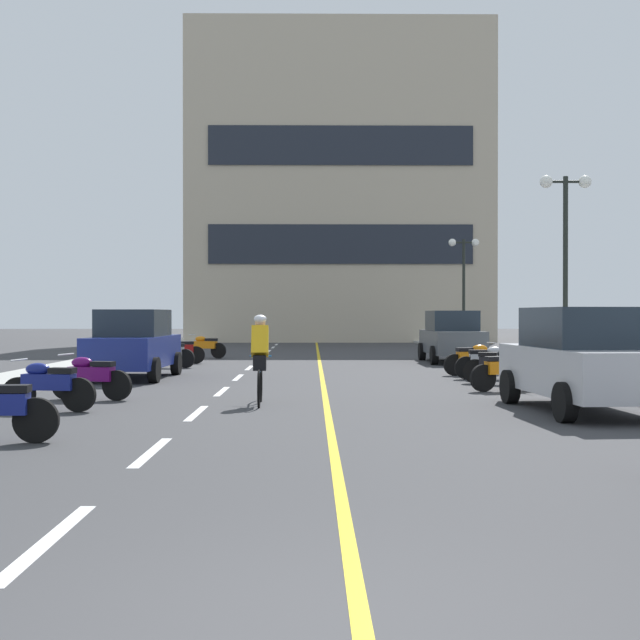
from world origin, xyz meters
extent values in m
plane|color=#38383A|center=(0.00, 21.00, 0.00)|extent=(140.00, 140.00, 0.00)
cube|color=#A8A8A3|center=(-7.20, 24.00, 0.06)|extent=(2.40, 72.00, 0.12)
cube|color=#A8A8A3|center=(7.20, 24.00, 0.06)|extent=(2.40, 72.00, 0.12)
cube|color=silver|center=(-2.00, 2.00, 0.00)|extent=(0.14, 2.20, 0.01)
cube|color=silver|center=(-2.00, 6.00, 0.00)|extent=(0.14, 2.20, 0.01)
cube|color=silver|center=(-2.00, 10.00, 0.00)|extent=(0.14, 2.20, 0.01)
cube|color=silver|center=(-2.00, 14.00, 0.00)|extent=(0.14, 2.20, 0.01)
cube|color=silver|center=(-2.00, 18.00, 0.00)|extent=(0.14, 2.20, 0.01)
cube|color=silver|center=(-2.00, 22.00, 0.00)|extent=(0.14, 2.20, 0.01)
cube|color=silver|center=(-2.00, 26.00, 0.00)|extent=(0.14, 2.20, 0.01)
cube|color=silver|center=(-2.00, 30.00, 0.00)|extent=(0.14, 2.20, 0.01)
cube|color=silver|center=(-2.00, 34.00, 0.00)|extent=(0.14, 2.20, 0.01)
cube|color=silver|center=(-2.00, 38.00, 0.00)|extent=(0.14, 2.20, 0.01)
cube|color=silver|center=(-2.00, 42.00, 0.00)|extent=(0.14, 2.20, 0.01)
cube|color=silver|center=(-2.00, 46.00, 0.00)|extent=(0.14, 2.20, 0.01)
cube|color=gold|center=(0.25, 24.00, 0.00)|extent=(0.12, 66.00, 0.01)
cube|color=#BCAD93|center=(1.69, 49.62, 9.74)|extent=(18.68, 9.24, 19.49)
cube|color=#1E232D|center=(1.69, 44.95, 5.85)|extent=(15.69, 0.10, 2.34)
cube|color=#1E232D|center=(1.69, 44.95, 11.69)|extent=(15.69, 0.10, 2.34)
cylinder|color=black|center=(7.15, 19.16, 2.86)|extent=(0.14, 0.14, 5.47)
cylinder|color=black|center=(7.15, 19.16, 5.44)|extent=(1.10, 0.08, 0.08)
sphere|color=white|center=(6.60, 19.16, 5.44)|extent=(0.36, 0.36, 0.36)
sphere|color=white|center=(7.70, 19.16, 5.44)|extent=(0.36, 0.36, 0.36)
cylinder|color=black|center=(7.20, 35.17, 2.69)|extent=(0.14, 0.14, 5.14)
cylinder|color=black|center=(7.20, 35.17, 5.11)|extent=(1.10, 0.08, 0.08)
sphere|color=white|center=(6.65, 35.17, 5.11)|extent=(0.36, 0.36, 0.36)
sphere|color=white|center=(7.75, 35.17, 5.11)|extent=(0.36, 0.36, 0.36)
cylinder|color=black|center=(3.75, 11.51, 0.32)|extent=(0.26, 0.65, 0.64)
cylinder|color=black|center=(5.45, 11.63, 0.32)|extent=(0.26, 0.65, 0.64)
cylinder|color=black|center=(3.95, 8.72, 0.32)|extent=(0.26, 0.65, 0.64)
cube|color=#B7B7BC|center=(4.70, 10.18, 0.72)|extent=(1.99, 4.31, 0.80)
cube|color=#1E2833|center=(4.70, 10.18, 1.47)|extent=(1.71, 2.31, 0.70)
cylinder|color=black|center=(-5.53, 19.12, 0.32)|extent=(0.24, 0.65, 0.64)
cylinder|color=black|center=(-3.83, 19.06, 0.32)|extent=(0.24, 0.65, 0.64)
cylinder|color=black|center=(-5.61, 16.32, 0.32)|extent=(0.24, 0.65, 0.64)
cylinder|color=black|center=(-3.91, 16.26, 0.32)|extent=(0.24, 0.65, 0.64)
cube|color=navy|center=(-4.72, 17.69, 0.72)|extent=(1.83, 4.25, 0.80)
cube|color=#1E2833|center=(-4.72, 17.69, 1.47)|extent=(1.63, 2.25, 0.70)
cylinder|color=black|center=(4.04, 26.33, 0.32)|extent=(0.23, 0.64, 0.64)
cylinder|color=black|center=(5.74, 26.36, 0.32)|extent=(0.23, 0.64, 0.64)
cylinder|color=black|center=(4.08, 23.53, 0.32)|extent=(0.23, 0.64, 0.64)
cylinder|color=black|center=(5.78, 23.56, 0.32)|extent=(0.23, 0.64, 0.64)
cube|color=#4C5156|center=(4.91, 24.94, 0.72)|extent=(1.76, 4.22, 0.80)
cube|color=#1E2833|center=(4.91, 24.94, 1.47)|extent=(1.59, 2.22, 0.70)
cylinder|color=black|center=(-3.66, 6.73, 0.30)|extent=(0.60, 0.13, 0.60)
cube|color=black|center=(-3.96, 6.71, 0.72)|extent=(0.45, 0.26, 0.10)
cylinder|color=black|center=(-5.16, 10.33, 0.30)|extent=(0.61, 0.18, 0.60)
cylinder|color=black|center=(-4.07, 10.18, 0.30)|extent=(0.61, 0.18, 0.60)
cube|color=navy|center=(-4.61, 10.26, 0.52)|extent=(0.93, 0.40, 0.28)
ellipsoid|color=navy|center=(-4.81, 10.28, 0.74)|extent=(0.47, 0.30, 0.22)
cube|color=black|center=(-4.36, 10.22, 0.72)|extent=(0.47, 0.30, 0.10)
cylinder|color=silver|center=(-5.16, 10.33, 0.90)|extent=(0.11, 0.60, 0.03)
cylinder|color=black|center=(-4.92, 12.32, 0.30)|extent=(0.61, 0.23, 0.60)
cylinder|color=black|center=(-3.85, 12.08, 0.30)|extent=(0.61, 0.23, 0.60)
cube|color=#590C59|center=(-4.38, 12.20, 0.52)|extent=(0.94, 0.47, 0.28)
ellipsoid|color=#590C59|center=(-4.58, 12.24, 0.74)|extent=(0.48, 0.33, 0.22)
cube|color=black|center=(-4.14, 12.14, 0.72)|extent=(0.48, 0.33, 0.10)
cylinder|color=silver|center=(-4.92, 12.32, 0.90)|extent=(0.16, 0.59, 0.03)
cylinder|color=black|center=(4.78, 14.17, 0.30)|extent=(0.60, 0.26, 0.60)
cylinder|color=black|center=(3.72, 13.87, 0.30)|extent=(0.60, 0.26, 0.60)
cube|color=orange|center=(4.25, 14.02, 0.52)|extent=(0.94, 0.51, 0.28)
ellipsoid|color=orange|center=(4.45, 14.07, 0.74)|extent=(0.49, 0.35, 0.22)
cube|color=black|center=(4.01, 13.95, 0.72)|extent=(0.49, 0.35, 0.10)
cylinder|color=silver|center=(4.78, 14.17, 0.90)|extent=(0.19, 0.59, 0.03)
cylinder|color=black|center=(5.03, 15.71, 0.30)|extent=(0.61, 0.26, 0.60)
cylinder|color=black|center=(3.97, 16.00, 0.30)|extent=(0.61, 0.26, 0.60)
cube|color=black|center=(4.50, 15.85, 0.52)|extent=(0.94, 0.51, 0.28)
ellipsoid|color=black|center=(4.69, 15.80, 0.74)|extent=(0.49, 0.35, 0.22)
cube|color=black|center=(4.26, 15.92, 0.72)|extent=(0.49, 0.35, 0.10)
cylinder|color=silver|center=(5.03, 15.71, 0.90)|extent=(0.19, 0.59, 0.03)
cylinder|color=black|center=(5.10, 17.32, 0.30)|extent=(0.60, 0.11, 0.60)
cylinder|color=black|center=(4.00, 17.31, 0.30)|extent=(0.60, 0.11, 0.60)
cube|color=#B2B2B7|center=(4.55, 17.32, 0.52)|extent=(0.90, 0.29, 0.28)
ellipsoid|color=#B2B2B7|center=(4.75, 17.32, 0.74)|extent=(0.44, 0.25, 0.22)
cube|color=black|center=(4.30, 17.31, 0.72)|extent=(0.44, 0.25, 0.10)
cylinder|color=silver|center=(5.10, 17.32, 0.90)|extent=(0.04, 0.60, 0.03)
cylinder|color=black|center=(4.99, 18.84, 0.30)|extent=(0.61, 0.22, 0.60)
cylinder|color=black|center=(3.91, 18.62, 0.30)|extent=(0.61, 0.22, 0.60)
cube|color=orange|center=(4.45, 18.73, 0.52)|extent=(0.94, 0.46, 0.28)
ellipsoid|color=orange|center=(4.65, 18.77, 0.74)|extent=(0.48, 0.32, 0.22)
cube|color=black|center=(4.21, 18.68, 0.72)|extent=(0.48, 0.32, 0.10)
cylinder|color=silver|center=(4.99, 18.84, 0.90)|extent=(0.15, 0.59, 0.03)
cylinder|color=black|center=(-5.06, 22.22, 0.30)|extent=(0.61, 0.25, 0.60)
cylinder|color=black|center=(-4.00, 21.93, 0.30)|extent=(0.61, 0.25, 0.60)
cube|color=#B2B2B7|center=(-4.53, 22.07, 0.52)|extent=(0.94, 0.50, 0.28)
ellipsoid|color=#B2B2B7|center=(-4.73, 22.13, 0.74)|extent=(0.49, 0.35, 0.22)
cube|color=black|center=(-4.29, 22.01, 0.72)|extent=(0.49, 0.35, 0.10)
cylinder|color=silver|center=(-5.06, 22.22, 0.90)|extent=(0.18, 0.59, 0.03)
cylinder|color=black|center=(-5.06, 23.93, 0.30)|extent=(0.61, 0.24, 0.60)
cylinder|color=black|center=(-3.99, 24.19, 0.30)|extent=(0.61, 0.24, 0.60)
cube|color=maroon|center=(-4.52, 24.06, 0.52)|extent=(0.94, 0.49, 0.28)
ellipsoid|color=maroon|center=(-4.72, 24.01, 0.74)|extent=(0.48, 0.34, 0.22)
cube|color=black|center=(-4.28, 24.12, 0.72)|extent=(0.48, 0.34, 0.10)
cylinder|color=silver|center=(-5.06, 23.93, 0.90)|extent=(0.17, 0.59, 0.03)
cylinder|color=black|center=(-4.64, 27.86, 0.30)|extent=(0.60, 0.28, 0.60)
cylinder|color=black|center=(-3.60, 27.52, 0.30)|extent=(0.60, 0.28, 0.60)
cube|color=orange|center=(-4.12, 27.69, 0.52)|extent=(0.94, 0.54, 0.28)
ellipsoid|color=orange|center=(-4.31, 27.75, 0.74)|extent=(0.49, 0.36, 0.22)
cube|color=black|center=(-3.88, 27.61, 0.72)|extent=(0.49, 0.36, 0.10)
cylinder|color=silver|center=(-4.64, 27.86, 0.90)|extent=(0.21, 0.58, 0.03)
torus|color=black|center=(-1.02, 11.93, 0.34)|extent=(0.06, 0.72, 0.72)
torus|color=black|center=(-0.99, 10.88, 0.34)|extent=(0.06, 0.72, 0.72)
cylinder|color=blue|center=(-1.00, 11.38, 0.64)|extent=(0.07, 0.95, 0.04)
cube|color=black|center=(-1.00, 11.23, 0.86)|extent=(0.11, 0.20, 0.06)
cylinder|color=blue|center=(-1.01, 11.83, 0.89)|extent=(0.42, 0.04, 0.03)
cube|color=black|center=(-1.00, 11.28, 0.79)|extent=(0.25, 0.37, 0.28)
cube|color=yellow|center=(-1.00, 11.43, 1.19)|extent=(0.33, 0.46, 0.61)
sphere|color=tan|center=(-1.01, 11.56, 1.54)|extent=(0.20, 0.20, 0.20)
ellipsoid|color=white|center=(-1.01, 11.56, 1.61)|extent=(0.24, 0.26, 0.16)
camera|label=1|loc=(-0.02, -4.25, 1.70)|focal=46.68mm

